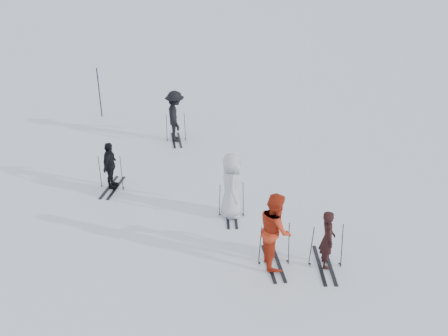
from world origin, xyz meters
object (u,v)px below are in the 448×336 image
skier_red (275,231)px  skier_grey (232,186)px  skier_uphill_far (175,117)px  piste_marker (99,93)px  skier_uphill_left (110,166)px  skier_near_dark (327,240)px

skier_red → skier_grey: 2.55m
skier_uphill_far → piste_marker: piste_marker is taller
skier_uphill_left → skier_uphill_far: bearing=-14.9°
skier_red → skier_uphill_left: skier_red is taller
skier_uphill_left → skier_uphill_far: (2.64, 3.46, 0.22)m
skier_uphill_far → piste_marker: bearing=42.8°
skier_near_dark → piste_marker: piste_marker is taller
skier_red → piste_marker: piste_marker is taller
skier_grey → piste_marker: bearing=32.0°
skier_near_dark → skier_grey: bearing=43.8°
skier_near_dark → skier_grey: size_ratio=0.79×
piste_marker → skier_grey: bearing=-69.3°
skier_grey → skier_uphill_far: size_ratio=0.99×
skier_uphill_left → skier_near_dark: bearing=-114.4°
skier_grey → skier_uphill_far: (-0.75, 6.03, 0.01)m
skier_grey → skier_uphill_far: bearing=18.4°
skier_near_dark → skier_uphill_left: bearing=56.1°
skier_uphill_far → skier_grey: bearing=-169.1°
skier_uphill_far → skier_near_dark: bearing=-160.6°
skier_near_dark → skier_uphill_left: skier_uphill_left is taller
skier_near_dark → skier_uphill_far: (-2.48, 8.92, 0.23)m
skier_near_dark → skier_uphill_far: 9.26m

